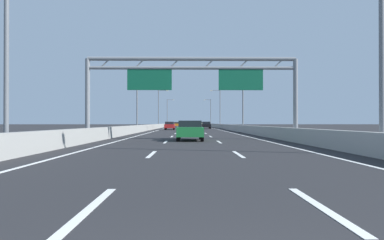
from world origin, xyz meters
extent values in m
plane|color=#262628|center=(0.00, 100.00, 0.00)|extent=(260.00, 260.00, 0.00)
cube|color=white|center=(-1.80, 3.50, 0.01)|extent=(0.16, 3.00, 0.01)
cube|color=white|center=(-1.80, 12.50, 0.01)|extent=(0.16, 3.00, 0.01)
cube|color=white|center=(-1.80, 21.50, 0.01)|extent=(0.16, 3.00, 0.01)
cube|color=white|center=(-1.80, 30.50, 0.01)|extent=(0.16, 3.00, 0.01)
cube|color=white|center=(-1.80, 39.50, 0.01)|extent=(0.16, 3.00, 0.01)
cube|color=white|center=(-1.80, 48.50, 0.01)|extent=(0.16, 3.00, 0.01)
cube|color=white|center=(-1.80, 57.50, 0.01)|extent=(0.16, 3.00, 0.01)
cube|color=white|center=(-1.80, 66.50, 0.01)|extent=(0.16, 3.00, 0.01)
cube|color=white|center=(-1.80, 75.50, 0.01)|extent=(0.16, 3.00, 0.01)
cube|color=white|center=(-1.80, 84.50, 0.01)|extent=(0.16, 3.00, 0.01)
cube|color=white|center=(-1.80, 93.50, 0.01)|extent=(0.16, 3.00, 0.01)
cube|color=white|center=(-1.80, 102.50, 0.01)|extent=(0.16, 3.00, 0.01)
cube|color=white|center=(-1.80, 111.50, 0.01)|extent=(0.16, 3.00, 0.01)
cube|color=white|center=(-1.80, 120.50, 0.01)|extent=(0.16, 3.00, 0.01)
cube|color=white|center=(-1.80, 129.50, 0.01)|extent=(0.16, 3.00, 0.01)
cube|color=white|center=(-1.80, 138.50, 0.01)|extent=(0.16, 3.00, 0.01)
cube|color=white|center=(-1.80, 147.50, 0.01)|extent=(0.16, 3.00, 0.01)
cube|color=white|center=(-1.80, 156.50, 0.01)|extent=(0.16, 3.00, 0.01)
cube|color=white|center=(1.80, 3.50, 0.01)|extent=(0.16, 3.00, 0.01)
cube|color=white|center=(1.80, 12.50, 0.01)|extent=(0.16, 3.00, 0.01)
cube|color=white|center=(1.80, 21.50, 0.01)|extent=(0.16, 3.00, 0.01)
cube|color=white|center=(1.80, 30.50, 0.01)|extent=(0.16, 3.00, 0.01)
cube|color=white|center=(1.80, 39.50, 0.01)|extent=(0.16, 3.00, 0.01)
cube|color=white|center=(1.80, 48.50, 0.01)|extent=(0.16, 3.00, 0.01)
cube|color=white|center=(1.80, 57.50, 0.01)|extent=(0.16, 3.00, 0.01)
cube|color=white|center=(1.80, 66.50, 0.01)|extent=(0.16, 3.00, 0.01)
cube|color=white|center=(1.80, 75.50, 0.01)|extent=(0.16, 3.00, 0.01)
cube|color=white|center=(1.80, 84.50, 0.01)|extent=(0.16, 3.00, 0.01)
cube|color=white|center=(1.80, 93.50, 0.01)|extent=(0.16, 3.00, 0.01)
cube|color=white|center=(1.80, 102.50, 0.01)|extent=(0.16, 3.00, 0.01)
cube|color=white|center=(1.80, 111.50, 0.01)|extent=(0.16, 3.00, 0.01)
cube|color=white|center=(1.80, 120.50, 0.01)|extent=(0.16, 3.00, 0.01)
cube|color=white|center=(1.80, 129.50, 0.01)|extent=(0.16, 3.00, 0.01)
cube|color=white|center=(1.80, 138.50, 0.01)|extent=(0.16, 3.00, 0.01)
cube|color=white|center=(1.80, 147.50, 0.01)|extent=(0.16, 3.00, 0.01)
cube|color=white|center=(1.80, 156.50, 0.01)|extent=(0.16, 3.00, 0.01)
cube|color=white|center=(-5.25, 88.00, 0.01)|extent=(0.16, 176.00, 0.01)
cube|color=white|center=(5.25, 88.00, 0.01)|extent=(0.16, 176.00, 0.01)
cube|color=#9E9E99|center=(-6.90, 110.00, 0.47)|extent=(0.45, 220.00, 0.95)
cube|color=#9E9E99|center=(6.90, 110.00, 0.47)|extent=(0.45, 220.00, 0.95)
cylinder|color=gray|center=(-7.97, 24.70, 3.10)|extent=(0.36, 0.36, 6.20)
cylinder|color=gray|center=(7.97, 24.70, 3.10)|extent=(0.36, 0.36, 6.20)
cylinder|color=gray|center=(0.00, 24.70, 6.20)|extent=(15.95, 0.32, 0.32)
cylinder|color=gray|center=(0.00, 24.70, 5.50)|extent=(15.95, 0.26, 0.26)
cylinder|color=gray|center=(-6.65, 24.70, 5.85)|extent=(0.74, 0.10, 0.74)
cylinder|color=gray|center=(-3.99, 24.70, 5.85)|extent=(0.74, 0.10, 0.74)
cylinder|color=gray|center=(-1.33, 24.70, 5.85)|extent=(0.74, 0.10, 0.74)
cylinder|color=gray|center=(1.33, 24.70, 5.85)|extent=(0.74, 0.10, 0.74)
cylinder|color=gray|center=(3.99, 24.70, 5.85)|extent=(0.74, 0.10, 0.74)
cylinder|color=gray|center=(6.65, 24.70, 5.85)|extent=(0.74, 0.10, 0.74)
cube|color=#0F5B3D|center=(-3.24, 24.70, 4.60)|extent=(3.40, 0.12, 1.60)
cube|color=#0F5B3D|center=(3.76, 24.70, 4.60)|extent=(3.40, 0.12, 1.60)
cylinder|color=slate|center=(-7.70, 12.32, 4.75)|extent=(0.20, 0.20, 9.50)
cylinder|color=slate|center=(7.70, 12.32, 4.75)|extent=(0.20, 0.20, 9.50)
cylinder|color=slate|center=(-7.70, 48.63, 4.75)|extent=(0.20, 0.20, 9.50)
cylinder|color=slate|center=(-6.60, 48.63, 9.35)|extent=(2.20, 0.12, 0.12)
cube|color=#F2EAC6|center=(-5.50, 48.63, 9.25)|extent=(0.56, 0.28, 0.20)
cylinder|color=slate|center=(7.70, 48.63, 4.75)|extent=(0.20, 0.20, 9.50)
cylinder|color=slate|center=(6.60, 48.63, 9.35)|extent=(2.20, 0.12, 0.12)
cube|color=#F2EAC6|center=(5.50, 48.63, 9.25)|extent=(0.56, 0.28, 0.20)
cylinder|color=slate|center=(-7.70, 84.95, 4.75)|extent=(0.20, 0.20, 9.50)
cylinder|color=slate|center=(-6.60, 84.95, 9.35)|extent=(2.20, 0.12, 0.12)
cube|color=#F2EAC6|center=(-5.50, 84.95, 9.25)|extent=(0.56, 0.28, 0.20)
cylinder|color=slate|center=(7.70, 84.95, 4.75)|extent=(0.20, 0.20, 9.50)
cylinder|color=slate|center=(6.60, 84.95, 9.35)|extent=(2.20, 0.12, 0.12)
cube|color=#F2EAC6|center=(5.50, 84.95, 9.25)|extent=(0.56, 0.28, 0.20)
cylinder|color=slate|center=(-7.70, 121.27, 4.75)|extent=(0.20, 0.20, 9.50)
cylinder|color=slate|center=(-6.60, 121.27, 9.35)|extent=(2.20, 0.12, 0.12)
cube|color=#F2EAC6|center=(-5.50, 121.27, 9.25)|extent=(0.56, 0.28, 0.20)
cylinder|color=slate|center=(7.70, 121.27, 4.75)|extent=(0.20, 0.20, 9.50)
cylinder|color=slate|center=(6.60, 121.27, 9.35)|extent=(2.20, 0.12, 0.12)
cube|color=#F2EAC6|center=(5.50, 121.27, 9.25)|extent=(0.56, 0.28, 0.20)
cube|color=black|center=(3.42, 70.80, 0.64)|extent=(1.86, 4.59, 0.65)
cube|color=black|center=(3.42, 70.23, 1.21)|extent=(1.63, 2.14, 0.49)
cylinder|color=black|center=(2.61, 72.55, 0.32)|extent=(0.22, 0.64, 0.64)
cylinder|color=black|center=(4.24, 72.55, 0.32)|extent=(0.22, 0.64, 0.64)
cylinder|color=black|center=(2.61, 69.06, 0.32)|extent=(0.22, 0.64, 0.64)
cylinder|color=black|center=(4.24, 69.06, 0.32)|extent=(0.22, 0.64, 0.64)
cube|color=red|center=(-3.59, 60.60, 0.65)|extent=(1.71, 4.64, 0.66)
cube|color=black|center=(-3.59, 59.97, 1.21)|extent=(1.50, 2.04, 0.45)
cylinder|color=black|center=(-4.34, 62.37, 0.32)|extent=(0.22, 0.64, 0.64)
cylinder|color=black|center=(-2.85, 62.37, 0.32)|extent=(0.22, 0.64, 0.64)
cylinder|color=black|center=(-4.34, 58.83, 0.32)|extent=(0.22, 0.64, 0.64)
cylinder|color=black|center=(-2.85, 58.83, 0.32)|extent=(0.22, 0.64, 0.64)
cube|color=#1E7A38|center=(-0.15, 23.64, 0.66)|extent=(1.88, 4.24, 0.67)
cube|color=black|center=(-0.15, 23.83, 1.22)|extent=(1.65, 1.85, 0.47)
cylinder|color=black|center=(-0.98, 25.21, 0.32)|extent=(0.22, 0.64, 0.64)
cylinder|color=black|center=(0.68, 25.21, 0.32)|extent=(0.22, 0.64, 0.64)
cylinder|color=black|center=(-0.98, 22.07, 0.32)|extent=(0.22, 0.64, 0.64)
cylinder|color=black|center=(0.68, 22.07, 0.32)|extent=(0.22, 0.64, 0.64)
cube|color=orange|center=(-3.72, 96.55, 0.64)|extent=(1.84, 4.15, 0.63)
cube|color=black|center=(-3.72, 96.60, 1.17)|extent=(1.62, 1.75, 0.43)
cylinder|color=black|center=(-4.53, 98.07, 0.32)|extent=(0.22, 0.64, 0.64)
cylinder|color=black|center=(-2.91, 98.07, 0.32)|extent=(0.22, 0.64, 0.64)
cylinder|color=black|center=(-4.53, 95.02, 0.32)|extent=(0.22, 0.64, 0.64)
cylinder|color=black|center=(-2.91, 95.02, 0.32)|extent=(0.22, 0.64, 0.64)
cube|color=yellow|center=(-0.10, 131.67, 0.63)|extent=(1.80, 4.16, 0.62)
cube|color=black|center=(-0.10, 131.69, 1.16)|extent=(1.59, 1.85, 0.45)
cylinder|color=black|center=(-0.89, 133.20, 0.32)|extent=(0.22, 0.64, 0.64)
cylinder|color=black|center=(0.70, 133.20, 0.32)|extent=(0.22, 0.64, 0.64)
cylinder|color=black|center=(-0.89, 130.14, 0.32)|extent=(0.22, 0.64, 0.64)
cylinder|color=black|center=(0.70, 130.14, 0.32)|extent=(0.22, 0.64, 0.64)
cube|color=#A8ADB2|center=(3.65, 116.62, 0.66)|extent=(1.87, 4.41, 0.67)
cube|color=black|center=(3.65, 116.56, 1.24)|extent=(1.64, 1.87, 0.50)
cylinder|color=black|center=(2.83, 118.27, 0.32)|extent=(0.22, 0.64, 0.64)
cylinder|color=black|center=(4.48, 118.27, 0.32)|extent=(0.22, 0.64, 0.64)
cylinder|color=black|center=(2.83, 114.97, 0.32)|extent=(0.22, 0.64, 0.64)
cylinder|color=black|center=(4.48, 114.97, 0.32)|extent=(0.22, 0.64, 0.64)
camera|label=1|loc=(-0.28, -1.93, 1.34)|focal=32.57mm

